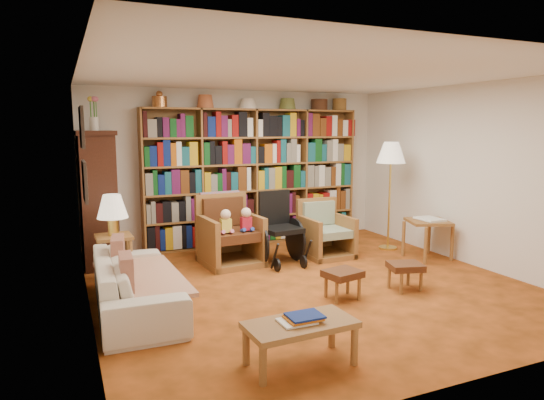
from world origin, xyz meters
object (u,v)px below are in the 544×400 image
armchair_sage (324,234)px  coffee_table (300,328)px  side_table_lamp (114,247)px  floor_lamp (391,157)px  footstool_a (343,276)px  footstool_b (405,268)px  sofa (136,283)px  armchair_leather (228,235)px  side_table_papers (428,226)px  wheelchair (278,230)px

armchair_sage → coffee_table: size_ratio=0.93×
side_table_lamp → floor_lamp: size_ratio=0.35×
footstool_a → footstool_b: bearing=-2.2°
sofa → armchair_leather: armchair_leather is taller
armchair_leather → coffee_table: bearing=-97.9°
side_table_papers → footstool_a: bearing=-154.7°
floor_lamp → footstool_b: (-1.03, -1.70, -1.19)m
armchair_leather → armchair_sage: size_ratio=1.17×
armchair_sage → coffee_table: armchair_sage is taller
side_table_lamp → side_table_papers: bearing=-9.5°
footstool_a → coffee_table: bearing=-133.7°
floor_lamp → footstool_a: size_ratio=3.79×
floor_lamp → coffee_table: 4.29m
wheelchair → footstool_a: size_ratio=2.29×
side_table_lamp → armchair_leather: 1.59m
sofa → armchair_leather: 2.00m
side_table_lamp → floor_lamp: (4.13, -0.02, 1.01)m
wheelchair → footstool_b: (0.88, -1.68, -0.20)m
footstool_b → side_table_papers: bearing=39.7°
armchair_leather → footstool_a: (0.69, -1.93, -0.13)m
sofa → armchair_leather: (1.47, 1.35, 0.11)m
footstool_a → wheelchair: bearing=91.5°
armchair_sage → sofa: bearing=-158.0°
sofa → floor_lamp: (4.03, 1.09, 1.16)m
footstool_a → footstool_b: 0.84m
floor_lamp → footstool_a: bearing=-138.3°
sofa → side_table_papers: (4.20, 0.39, 0.19)m
wheelchair → footstool_a: bearing=-88.5°
coffee_table → armchair_sage: bearing=57.4°
sofa → floor_lamp: bearing=-73.0°
side_table_lamp → armchair_sage: 3.01m
side_table_lamp → side_table_papers: (4.30, -0.72, 0.05)m
wheelchair → footstool_b: 1.91m
armchair_leather → wheelchair: bearing=-23.5°
armchair_sage → footstool_a: (-0.75, -1.75, -0.05)m
side_table_lamp → floor_lamp: floor_lamp is taller
floor_lamp → sofa: bearing=-164.8°
armchair_leather → footstool_a: 2.05m
sofa → footstool_b: size_ratio=4.38×
sofa → armchair_sage: (2.91, 1.17, 0.03)m
armchair_leather → floor_lamp: bearing=-5.8°
side_table_lamp → wheelchair: bearing=-1.1°
armchair_sage → side_table_papers: (1.29, -0.78, 0.16)m
sofa → wheelchair: bearing=-61.3°
floor_lamp → coffee_table: floor_lamp is taller
wheelchair → side_table_papers: size_ratio=1.42×
footstool_b → coffee_table: size_ratio=0.50×
armchair_leather → coffee_table: armchair_leather is taller
sofa → footstool_a: 2.24m
sofa → coffee_table: 2.04m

